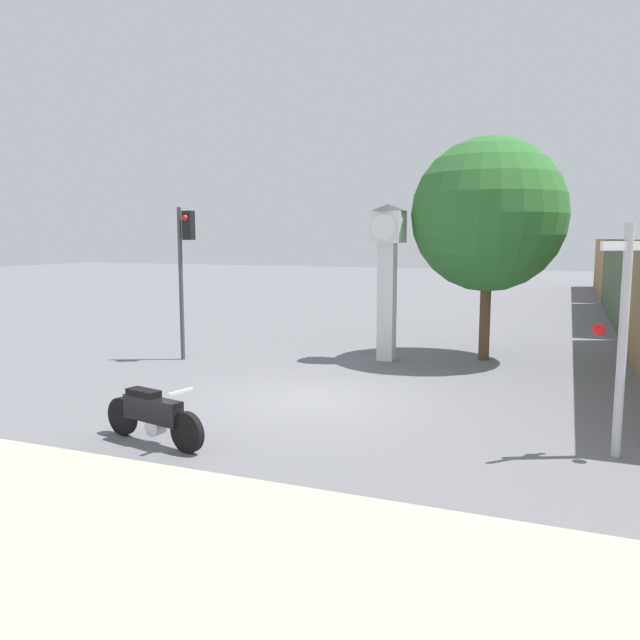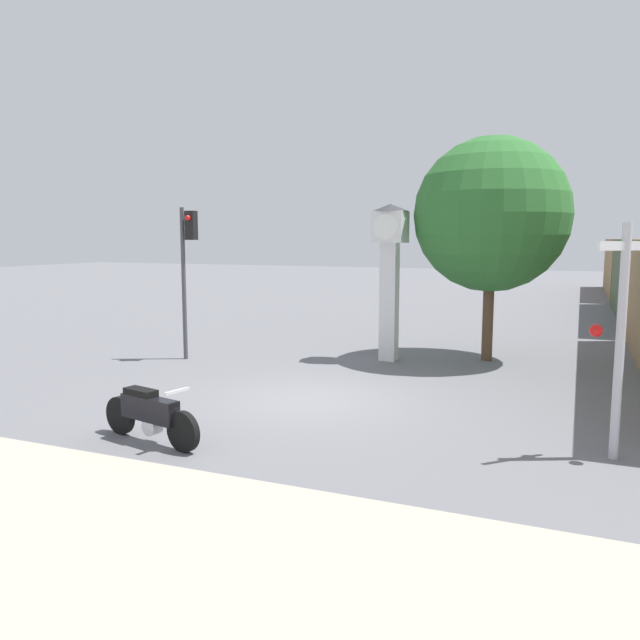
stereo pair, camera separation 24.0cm
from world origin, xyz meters
TOP-DOWN VIEW (x-y plane):
  - ground_plane at (0.00, 0.00)m, footprint 120.00×120.00m
  - sidewalk_strip at (0.00, -7.61)m, footprint 36.00×6.00m
  - motorcycle at (-1.36, -3.60)m, footprint 2.25×0.71m
  - clock_tower at (0.30, 4.90)m, footprint 1.04×1.04m
  - traffic_light at (-4.98, 2.84)m, footprint 0.50×0.35m
  - railroad_crossing_signal at (5.84, -1.45)m, footprint 0.90×0.82m
  - street_tree at (2.88, 5.96)m, footprint 4.25×4.25m

SIDE VIEW (x-z plane):
  - ground_plane at x=0.00m, z-range 0.00..0.00m
  - sidewalk_strip at x=0.00m, z-range 0.00..0.10m
  - motorcycle at x=-1.36m, z-range -0.02..0.99m
  - railroad_crossing_signal at x=5.84m, z-range 0.17..3.84m
  - clock_tower at x=0.30m, z-range 0.71..5.09m
  - traffic_light at x=-4.98m, z-range 0.80..5.09m
  - street_tree at x=2.88m, z-range 0.97..7.17m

